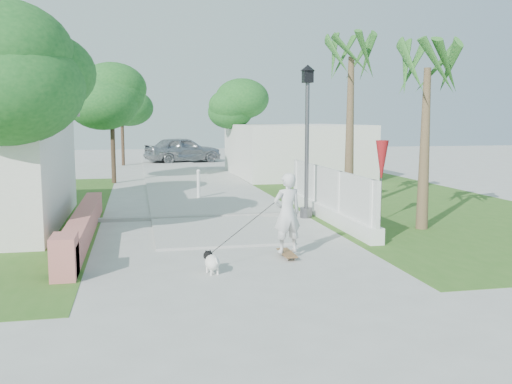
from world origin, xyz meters
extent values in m
plane|color=#B7B7B2|center=(0.00, 0.00, 0.00)|extent=(90.00, 90.00, 0.00)
cube|color=#B7B7B2|center=(0.00, 20.00, 0.03)|extent=(3.20, 36.00, 0.06)
cube|color=#999993|center=(0.00, 6.00, 0.05)|extent=(6.50, 0.25, 0.10)
cube|color=#34631F|center=(7.00, 8.00, 0.01)|extent=(8.00, 20.00, 0.01)
cube|color=#C36464|center=(-3.30, 4.00, 0.30)|extent=(0.45, 8.00, 0.60)
cube|color=#C36464|center=(-3.30, 0.20, 0.40)|extent=(0.45, 0.80, 0.80)
cube|color=white|center=(3.40, 5.00, 0.20)|extent=(0.35, 7.00, 0.40)
cube|color=white|center=(3.40, 5.00, 0.95)|extent=(0.10, 7.00, 1.10)
cube|color=white|center=(3.40, 1.80, 0.75)|extent=(0.14, 0.14, 1.50)
cube|color=white|center=(3.40, 4.00, 0.75)|extent=(0.14, 0.14, 1.50)
cube|color=white|center=(3.40, 6.20, 0.75)|extent=(0.14, 0.14, 1.50)
cube|color=white|center=(3.40, 8.20, 0.75)|extent=(0.14, 0.14, 1.50)
cube|color=silver|center=(6.00, 18.00, 1.30)|extent=(6.00, 8.00, 2.60)
cylinder|color=#59595E|center=(2.90, 5.50, 0.15)|extent=(0.36, 0.36, 0.30)
cylinder|color=#59595E|center=(2.90, 5.50, 2.00)|extent=(0.12, 0.12, 4.00)
cube|color=black|center=(2.90, 5.50, 4.10)|extent=(0.28, 0.28, 0.35)
cone|color=black|center=(2.90, 5.50, 4.35)|extent=(0.44, 0.44, 0.18)
cylinder|color=white|center=(0.20, 10.00, 0.50)|extent=(0.12, 0.12, 1.00)
sphere|color=white|center=(0.20, 10.00, 1.02)|extent=(0.14, 0.14, 0.14)
cylinder|color=#59595E|center=(4.80, 4.50, 1.00)|extent=(0.04, 0.04, 2.00)
cone|color=#A81821|center=(4.80, 4.50, 1.70)|extent=(0.36, 0.36, 1.20)
cylinder|color=#4C3826|center=(-4.50, 3.00, 1.92)|extent=(0.20, 0.20, 3.85)
ellipsoid|color=#18551E|center=(-4.50, 3.00, 3.58)|extent=(3.60, 3.60, 2.70)
ellipsoid|color=#18551E|center=(-4.30, 2.80, 3.92)|extent=(3.06, 3.06, 2.30)
ellipsoid|color=#18551E|center=(-4.70, 3.20, 4.28)|extent=(2.70, 2.70, 2.02)
cylinder|color=#4C3826|center=(-5.50, 8.50, 1.75)|extent=(0.20, 0.20, 3.50)
ellipsoid|color=#18551E|center=(-5.50, 8.50, 3.25)|extent=(3.20, 3.20, 2.40)
ellipsoid|color=#18551E|center=(-5.30, 8.30, 3.60)|extent=(2.72, 2.72, 2.05)
ellipsoid|color=#18551E|center=(-5.70, 8.70, 3.95)|extent=(2.40, 2.40, 1.79)
cylinder|color=#4C3826|center=(-3.00, 16.00, 1.92)|extent=(0.20, 0.20, 3.85)
ellipsoid|color=#18551E|center=(-3.00, 16.00, 3.58)|extent=(3.40, 3.40, 2.55)
ellipsoid|color=#18551E|center=(-2.80, 15.80, 3.92)|extent=(2.89, 2.89, 2.18)
ellipsoid|color=#18551E|center=(-3.20, 16.20, 4.28)|extent=(2.55, 2.55, 1.90)
cylinder|color=#4C3826|center=(3.20, 20.00, 1.75)|extent=(0.20, 0.20, 3.50)
ellipsoid|color=#18551E|center=(3.20, 20.00, 3.25)|extent=(3.00, 3.00, 2.25)
ellipsoid|color=#18551E|center=(3.40, 19.80, 3.60)|extent=(2.55, 2.55, 1.92)
ellipsoid|color=#18551E|center=(3.00, 20.20, 3.95)|extent=(2.25, 2.25, 1.68)
cylinder|color=#4C3826|center=(-2.80, 26.00, 1.92)|extent=(0.20, 0.20, 3.85)
ellipsoid|color=#18551E|center=(-2.80, 26.00, 3.58)|extent=(3.20, 3.20, 2.40)
ellipsoid|color=#18551E|center=(-2.60, 25.80, 3.92)|extent=(2.72, 2.72, 2.05)
ellipsoid|color=#18551E|center=(-3.00, 26.20, 4.28)|extent=(2.40, 2.40, 1.79)
cone|color=brown|center=(4.60, 6.50, 2.40)|extent=(0.32, 0.32, 4.80)
cone|color=brown|center=(5.40, 3.20, 2.10)|extent=(0.32, 0.32, 4.20)
cube|color=brown|center=(1.09, 0.91, 0.10)|extent=(0.41, 0.91, 0.02)
imported|color=silver|center=(1.09, 0.91, 0.95)|extent=(0.68, 0.51, 1.68)
cylinder|color=gray|center=(1.01, 0.60, 0.03)|extent=(0.03, 0.06, 0.06)
cylinder|color=gray|center=(1.17, 0.60, 0.03)|extent=(0.03, 0.06, 0.06)
cylinder|color=gray|center=(1.01, 1.22, 0.03)|extent=(0.03, 0.06, 0.06)
cylinder|color=gray|center=(1.17, 1.22, 0.03)|extent=(0.03, 0.06, 0.06)
ellipsoid|color=white|center=(-0.62, -0.04, 0.22)|extent=(0.37, 0.51, 0.29)
sphere|color=black|center=(-0.67, 0.17, 0.30)|extent=(0.18, 0.18, 0.18)
sphere|color=white|center=(-0.69, 0.25, 0.28)|extent=(0.09, 0.09, 0.09)
cone|color=black|center=(-0.71, 0.16, 0.39)|extent=(0.05, 0.05, 0.06)
cone|color=black|center=(-0.63, 0.18, 0.39)|extent=(0.05, 0.05, 0.06)
cylinder|color=white|center=(-0.71, 0.05, 0.06)|extent=(0.04, 0.04, 0.13)
cylinder|color=white|center=(-0.58, 0.08, 0.06)|extent=(0.04, 0.04, 0.13)
cylinder|color=white|center=(-0.65, -0.16, 0.06)|extent=(0.04, 0.04, 0.13)
cylinder|color=white|center=(-0.53, -0.13, 0.06)|extent=(0.04, 0.04, 0.13)
cylinder|color=white|center=(-0.56, -0.25, 0.29)|extent=(0.05, 0.11, 0.11)
imported|color=#B5BABE|center=(1.06, 27.70, 0.86)|extent=(5.40, 3.44, 1.71)
camera|label=1|loc=(-1.95, -10.46, 2.91)|focal=40.00mm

